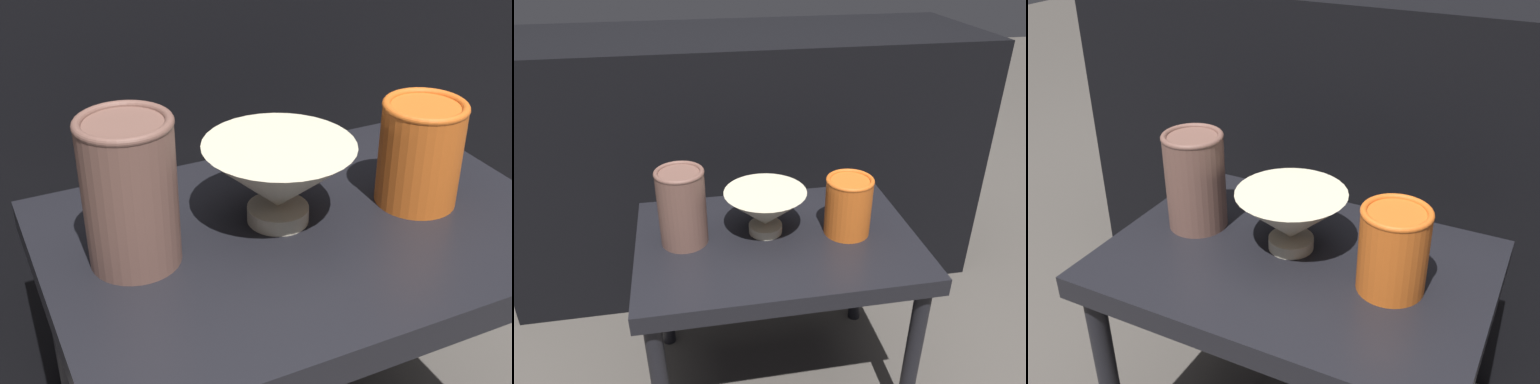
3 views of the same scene
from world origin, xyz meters
The scene contains 6 objects.
ground_plane centered at (0.00, 0.00, 0.00)m, with size 8.00×8.00×0.00m, color #4C4742.
table centered at (0.00, 0.00, 0.39)m, with size 0.63×0.43×0.44m.
couch_backdrop centered at (0.00, 0.57, 0.40)m, with size 1.45×0.50×0.79m.
bowl centered at (-0.02, 0.03, 0.50)m, with size 0.19×0.19×0.10m.
vase_textured_left centered at (-0.21, 0.02, 0.53)m, with size 0.11×0.11×0.18m.
vase_colorful_right centered at (0.16, -0.01, 0.51)m, with size 0.11×0.11×0.14m.
Camera 2 is at (-0.19, -0.93, 1.07)m, focal length 35.00 mm.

